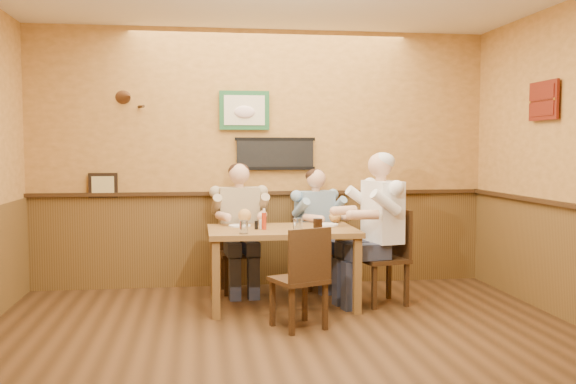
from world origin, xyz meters
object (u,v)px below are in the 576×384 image
(dining_table, at_px, (282,238))
(salt_shaker, at_px, (261,224))
(water_glass_left, at_px, (244,227))
(water_glass_mid, at_px, (298,225))
(chair_right_end, at_px, (382,257))
(chair_back_left, at_px, (239,252))
(chair_back_right, at_px, (315,251))
(diner_blue_polo, at_px, (315,235))
(diner_white_elder, at_px, (382,237))
(pepper_shaker, at_px, (256,225))
(hot_sauce_bottle, at_px, (264,220))
(cola_tumbler, at_px, (318,225))
(diner_tan_shirt, at_px, (239,234))
(chair_near_side, at_px, (299,277))

(dining_table, height_order, salt_shaker, salt_shaker)
(water_glass_left, distance_m, water_glass_mid, 0.49)
(chair_right_end, height_order, water_glass_mid, chair_right_end)
(chair_back_left, bearing_deg, chair_back_right, 1.91)
(salt_shaker, bearing_deg, diner_blue_polo, 49.04)
(diner_white_elder, bearing_deg, pepper_shaker, -102.81)
(diner_blue_polo, height_order, water_glass_mid, diner_blue_polo)
(diner_white_elder, relative_size, hot_sauce_bottle, 7.39)
(hot_sauce_bottle, bearing_deg, dining_table, 19.67)
(diner_white_elder, bearing_deg, chair_right_end, 0.00)
(chair_back_right, relative_size, water_glass_left, 6.79)
(cola_tumbler, distance_m, pepper_shaker, 0.58)
(chair_back_right, xyz_separation_m, diner_tan_shirt, (-0.82, -0.09, 0.20))
(diner_blue_polo, xyz_separation_m, salt_shaker, (-0.66, -0.76, 0.21))
(diner_blue_polo, relative_size, salt_shaker, 13.37)
(chair_back_left, height_order, water_glass_left, water_glass_left)
(water_glass_left, relative_size, hot_sauce_bottle, 0.67)
(chair_right_end, relative_size, salt_shaker, 10.67)
(diner_blue_polo, distance_m, water_glass_mid, 1.14)
(dining_table, xyz_separation_m, hot_sauce_bottle, (-0.18, -0.06, 0.18))
(chair_back_right, xyz_separation_m, water_glass_mid, (-0.35, -1.05, 0.41))
(chair_back_left, relative_size, chair_right_end, 0.92)
(chair_near_side, xyz_separation_m, salt_shaker, (-0.24, 0.75, 0.36))
(chair_right_end, relative_size, water_glass_mid, 7.12)
(chair_back_left, distance_m, diner_tan_shirt, 0.18)
(dining_table, bearing_deg, diner_white_elder, -3.47)
(dining_table, relative_size, water_glass_left, 11.74)
(hot_sauce_bottle, bearing_deg, chair_back_right, 52.01)
(diner_white_elder, height_order, hot_sauce_bottle, diner_white_elder)
(dining_table, relative_size, diner_tan_shirt, 1.15)
(dining_table, height_order, chair_back_right, chair_back_right)
(diner_blue_polo, relative_size, pepper_shaker, 14.32)
(chair_back_left, height_order, pepper_shaker, chair_back_left)
(chair_back_left, bearing_deg, dining_table, -64.95)
(chair_right_end, xyz_separation_m, diner_tan_shirt, (-1.34, 0.72, 0.15))
(water_glass_mid, bearing_deg, diner_blue_polo, 71.57)
(chair_near_side, relative_size, water_glass_left, 7.24)
(chair_near_side, bearing_deg, pepper_shaker, -90.33)
(dining_table, bearing_deg, diner_blue_polo, 58.71)
(water_glass_mid, bearing_deg, diner_tan_shirt, 115.97)
(water_glass_mid, bearing_deg, dining_table, 108.46)
(chair_back_left, height_order, hot_sauce_bottle, hot_sauce_bottle)
(water_glass_mid, distance_m, salt_shaker, 0.43)
(diner_white_elder, distance_m, pepper_shaker, 1.23)
(cola_tumbler, relative_size, hot_sauce_bottle, 0.63)
(diner_white_elder, bearing_deg, chair_near_side, -64.88)
(chair_back_right, bearing_deg, chair_back_left, 164.33)
(diner_blue_polo, bearing_deg, chair_near_side, -127.07)
(water_glass_left, relative_size, pepper_shaker, 1.48)
(chair_back_right, height_order, pepper_shaker, pepper_shaker)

